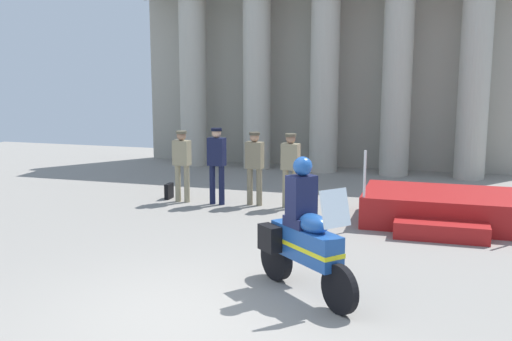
{
  "coord_description": "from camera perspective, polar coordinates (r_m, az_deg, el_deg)",
  "views": [
    {
      "loc": [
        2.86,
        -6.63,
        3.1
      ],
      "look_at": [
        -0.15,
        3.51,
        1.25
      ],
      "focal_mm": 42.51,
      "sensor_mm": 36.0,
      "label": 1
    }
  ],
  "objects": [
    {
      "name": "officer_in_row_1",
      "position": [
        13.49,
        -3.72,
        1.03
      ],
      "size": [
        0.4,
        0.26,
        1.72
      ],
      "rotation": [
        0.0,
        0.0,
        3.02
      ],
      "color": "#141938",
      "rests_on": "ground_plane"
    },
    {
      "name": "motorcycle_with_rider",
      "position": [
        8.25,
        4.44,
        -6.31
      ],
      "size": [
        1.63,
        1.49,
        1.9
      ],
      "rotation": [
        0.0,
        0.0,
        -0.74
      ],
      "color": "black",
      "rests_on": "ground_plane"
    },
    {
      "name": "ground_plane",
      "position": [
        7.86,
        -6.44,
        -13.35
      ],
      "size": [
        28.0,
        28.0,
        0.0
      ],
      "primitive_type": "plane",
      "color": "gray"
    },
    {
      "name": "officer_in_row_3",
      "position": [
        13.16,
        3.26,
        0.58
      ],
      "size": [
        0.4,
        0.26,
        1.63
      ],
      "rotation": [
        0.0,
        0.0,
        3.02
      ],
      "color": "gray",
      "rests_on": "ground_plane"
    },
    {
      "name": "officer_in_row_2",
      "position": [
        13.38,
        -0.14,
        0.76
      ],
      "size": [
        0.4,
        0.26,
        1.64
      ],
      "rotation": [
        0.0,
        0.0,
        3.02
      ],
      "color": "#7A7056",
      "rests_on": "ground_plane"
    },
    {
      "name": "colonnade_backdrop",
      "position": [
        18.2,
        6.78,
        10.3
      ],
      "size": [
        11.8,
        1.67,
        6.4
      ],
      "color": "#A49F91",
      "rests_on": "ground_plane"
    },
    {
      "name": "briefcase_on_ground",
      "position": [
        14.33,
        -8.19,
        -1.93
      ],
      "size": [
        0.1,
        0.32,
        0.36
      ],
      "primitive_type": "cube",
      "color": "black",
      "rests_on": "ground_plane"
    },
    {
      "name": "reviewing_stand",
      "position": [
        12.46,
        17.03,
        -3.49
      ],
      "size": [
        3.01,
        2.43,
        1.52
      ],
      "color": "#A51919",
      "rests_on": "ground_plane"
    },
    {
      "name": "officer_in_row_0",
      "position": [
        13.82,
        -6.99,
        0.96
      ],
      "size": [
        0.4,
        0.26,
        1.63
      ],
      "rotation": [
        0.0,
        0.0,
        3.02
      ],
      "color": "gray",
      "rests_on": "ground_plane"
    }
  ]
}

